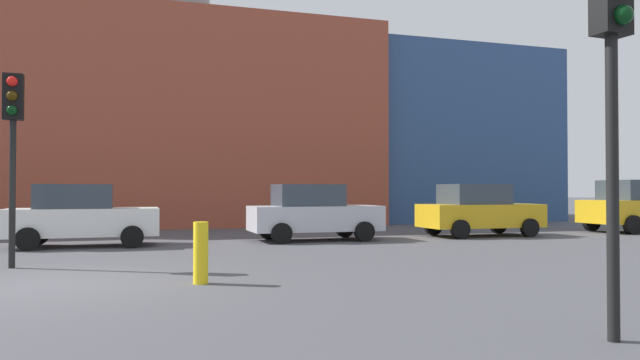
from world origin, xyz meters
TOP-DOWN VIEW (x-y plane):
  - ground_plane at (0.00, 0.00)m, footprint 200.00×200.00m
  - building_backdrop at (2.87, 19.05)m, footprint 37.75×11.67m
  - parked_car_2 at (-0.03, 6.79)m, footprint 3.86×1.90m
  - parked_car_3 at (6.49, 6.79)m, footprint 3.91×1.92m
  - parked_car_4 at (12.22, 6.79)m, footprint 3.96×1.95m
  - parked_car_5 at (19.01, 6.79)m, footprint 4.36×2.14m
  - traffic_light_near_right at (5.85, -5.64)m, footprint 0.38×0.37m
  - traffic_light_island at (-0.96, 2.40)m, footprint 0.36×0.36m
  - bollard_yellow_0 at (2.32, -0.65)m, footprint 0.24×0.24m

SIDE VIEW (x-z plane):
  - ground_plane at x=0.00m, z-range 0.00..0.00m
  - bollard_yellow_0 at x=2.32m, z-range 0.00..1.00m
  - parked_car_2 at x=-0.03m, z-range 0.00..1.67m
  - parked_car_3 at x=6.49m, z-range 0.00..1.69m
  - parked_car_4 at x=12.22m, z-range 0.00..1.71m
  - parked_car_5 at x=19.01m, z-range -0.01..1.88m
  - traffic_light_island at x=-0.96m, z-range 0.89..4.67m
  - traffic_light_near_right at x=5.85m, z-range 0.93..4.89m
  - building_backdrop at x=2.87m, z-range -1.05..9.85m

